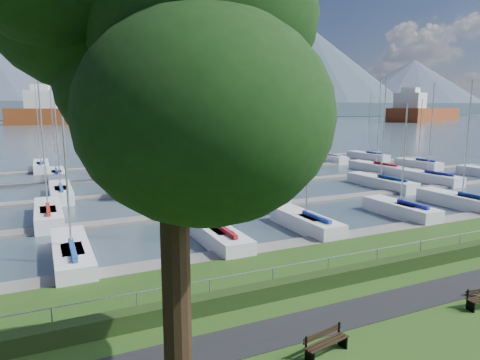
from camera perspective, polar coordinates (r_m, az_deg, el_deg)
path at (r=19.87m, az=19.36°, el=-15.30°), size 160.00×2.00×0.04m
water at (r=276.09m, az=-22.55°, el=7.20°), size 800.00×540.00×0.20m
hedge at (r=21.49m, az=14.47°, el=-12.11°), size 80.00×0.70×0.70m
fence at (r=21.48m, az=13.89°, el=-9.67°), size 80.00×0.04×0.04m
foothill at (r=345.90m, az=-23.19°, el=8.58°), size 900.00×80.00×12.00m
mountains at (r=422.52m, az=-22.94°, el=14.20°), size 1190.00×360.00×115.00m
docks at (r=44.42m, az=-7.67°, el=-1.33°), size 90.00×41.60×0.25m
bench_left at (r=15.63m, az=11.37°, el=-20.48°), size 1.85×0.76×0.85m
tree at (r=10.43m, az=-10.94°, el=17.91°), size 8.78×8.47×13.93m
crane at (r=43.32m, az=-10.96°, el=5.71°), size 5.44×13.47×22.35m
cargo_ship_mid at (r=231.03m, az=-16.78°, el=8.14°), size 106.51×28.68×21.50m
cargo_ship_east at (r=286.30m, az=23.24°, el=8.06°), size 79.41×47.97×21.50m
sailboat_fleet at (r=45.22m, az=-9.89°, el=5.85°), size 75.14×49.61×13.10m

